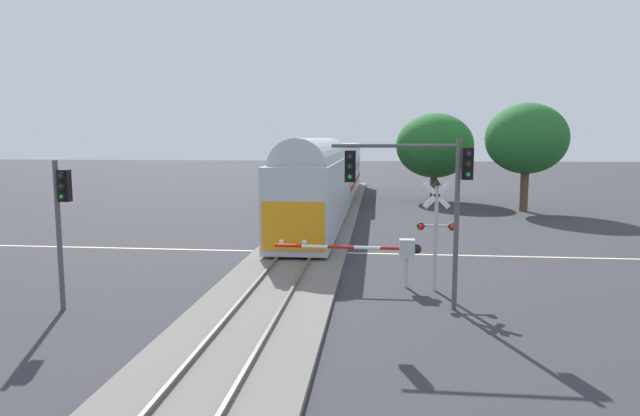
% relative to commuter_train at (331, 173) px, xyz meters
% --- Properties ---
extents(ground_plane, '(220.00, 220.00, 0.00)m').
position_rel_commuter_train_xyz_m(ground_plane, '(-0.00, -16.48, -2.79)').
color(ground_plane, '#333338').
extents(road_centre_stripe, '(44.00, 0.20, 0.01)m').
position_rel_commuter_train_xyz_m(road_centre_stripe, '(-0.00, -16.48, -2.79)').
color(road_centre_stripe, beige).
rests_on(road_centre_stripe, ground).
extents(railway_track, '(4.40, 80.00, 0.32)m').
position_rel_commuter_train_xyz_m(railway_track, '(-0.00, -16.48, -2.70)').
color(railway_track, slate).
rests_on(railway_track, ground).
extents(commuter_train, '(3.04, 41.60, 5.16)m').
position_rel_commuter_train_xyz_m(commuter_train, '(0.00, 0.00, 0.00)').
color(commuter_train, '#B2B7C1').
rests_on(commuter_train, railway_track).
extents(crossing_gate_near, '(5.47, 0.40, 1.80)m').
position_rel_commuter_train_xyz_m(crossing_gate_near, '(4.16, -22.49, -1.40)').
color(crossing_gate_near, '#B7B7BC').
rests_on(crossing_gate_near, ground).
extents(crossing_signal_mast, '(1.36, 0.44, 4.04)m').
position_rel_commuter_train_xyz_m(crossing_signal_mast, '(5.72, -22.85, -0.33)').
color(crossing_signal_mast, '#B2B2B7').
rests_on(crossing_signal_mast, ground).
extents(traffic_signal_near_left, '(0.53, 0.38, 4.80)m').
position_rel_commuter_train_xyz_m(traffic_signal_near_left, '(-6.21, -26.44, 0.43)').
color(traffic_signal_near_left, '#4C4C51').
rests_on(traffic_signal_near_left, ground).
extents(traffic_signal_near_right, '(4.41, 0.38, 5.49)m').
position_rel_commuter_train_xyz_m(traffic_signal_near_right, '(5.00, -25.08, 1.34)').
color(traffic_signal_near_right, '#4C4C51').
rests_on(traffic_signal_near_right, ground).
extents(maple_right_background, '(6.01, 6.01, 8.08)m').
position_rel_commuter_train_xyz_m(maple_right_background, '(14.56, 0.41, 2.64)').
color(maple_right_background, brown).
rests_on(maple_right_background, ground).
extents(elm_centre_background, '(6.70, 6.70, 7.65)m').
position_rel_commuter_train_xyz_m(elm_centre_background, '(8.49, 7.14, 2.03)').
color(elm_centre_background, brown).
rests_on(elm_centre_background, ground).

